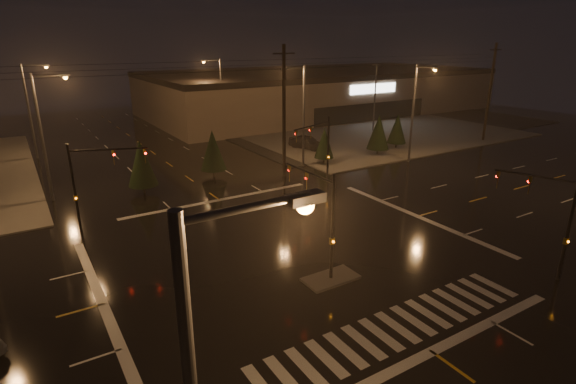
{
  "coord_description": "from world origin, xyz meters",
  "views": [
    {
      "loc": [
        -13.32,
        -21.08,
        12.37
      ],
      "look_at": [
        1.17,
        2.29,
        3.0
      ],
      "focal_mm": 28.0,
      "sensor_mm": 36.0,
      "label": 1
    }
  ],
  "objects": [
    {
      "name": "parking_lot",
      "position": [
        35.0,
        28.0,
        0.04
      ],
      "size": [
        50.0,
        24.0,
        0.08
      ],
      "primitive_type": "cube",
      "color": "black",
      "rests_on": "ground"
    },
    {
      "name": "stop_bar_far",
      "position": [
        0.0,
        11.0,
        0.01
      ],
      "size": [
        16.0,
        0.5,
        0.01
      ],
      "primitive_type": "cube",
      "color": "beige",
      "rests_on": "ground"
    },
    {
      "name": "conifer_2",
      "position": [
        25.29,
        16.72,
        2.43
      ],
      "size": [
        2.22,
        2.22,
        4.17
      ],
      "color": "black",
      "rests_on": "ground"
    },
    {
      "name": "signal_mast_se",
      "position": [
        10.23,
        -9.75,
        3.71
      ],
      "size": [
        1.55,
        3.87,
        6.0
      ],
      "color": "black",
      "rests_on": "ground"
    },
    {
      "name": "streetlight_6",
      "position": [
        22.0,
        11.18,
        5.8
      ],
      "size": [
        0.32,
        2.77,
        10.0
      ],
      "color": "#38383A",
      "rests_on": "ground"
    },
    {
      "name": "conifer_0",
      "position": [
        13.78,
        15.53,
        2.27
      ],
      "size": [
        2.01,
        2.01,
        3.84
      ],
      "color": "black",
      "rests_on": "ground"
    },
    {
      "name": "streetlight_1",
      "position": [
        -11.18,
        18.0,
        5.8
      ],
      "size": [
        2.77,
        0.32,
        10.0
      ],
      "color": "#38383A",
      "rests_on": "ground"
    },
    {
      "name": "retail_building",
      "position": [
        35.0,
        45.99,
        3.84
      ],
      "size": [
        60.2,
        28.3,
        7.2
      ],
      "color": "#6F604F",
      "rests_on": "ground"
    },
    {
      "name": "car_parked",
      "position": [
        16.16,
        22.1,
        0.81
      ],
      "size": [
        3.28,
        5.14,
        1.63
      ],
      "primitive_type": "imported",
      "rotation": [
        0.0,
        0.0,
        0.31
      ],
      "color": "black",
      "rests_on": "ground"
    },
    {
      "name": "signal_mast_ne",
      "position": [
        9.5,
        10.14,
        3.79
      ],
      "size": [
        4.84,
        1.86,
        6.0
      ],
      "color": "black",
      "rests_on": "ground"
    },
    {
      "name": "streetlight_3",
      "position": [
        11.18,
        16.0,
        5.8
      ],
      "size": [
        2.77,
        0.32,
        10.0
      ],
      "color": "#38383A",
      "rests_on": "ground"
    },
    {
      "name": "streetlight_2",
      "position": [
        -11.18,
        34.0,
        5.8
      ],
      "size": [
        2.77,
        0.32,
        10.0
      ],
      "color": "#38383A",
      "rests_on": "ground"
    },
    {
      "name": "ground",
      "position": [
        0.0,
        0.0,
        0.0
      ],
      "size": [
        140.0,
        140.0,
        0.0
      ],
      "primitive_type": "plane",
      "color": "black",
      "rests_on": "ground"
    },
    {
      "name": "streetlight_4",
      "position": [
        11.18,
        36.0,
        5.8
      ],
      "size": [
        2.77,
        0.32,
        10.0
      ],
      "color": "#38383A",
      "rests_on": "ground"
    },
    {
      "name": "utility_pole_2",
      "position": [
        38.0,
        14.0,
        6.13
      ],
      "size": [
        2.2,
        0.32,
        12.0
      ],
      "color": "black",
      "rests_on": "ground"
    },
    {
      "name": "crosswalk",
      "position": [
        0.0,
        -9.0,
        0.01
      ],
      "size": [
        15.0,
        2.6,
        0.01
      ],
      "primitive_type": "cube",
      "color": "beige",
      "rests_on": "ground"
    },
    {
      "name": "conifer_3",
      "position": [
        -4.69,
        16.0,
        2.62
      ],
      "size": [
        2.46,
        2.46,
        4.54
      ],
      "color": "black",
      "rests_on": "ground"
    },
    {
      "name": "median_island",
      "position": [
        0.0,
        -4.0,
        0.07
      ],
      "size": [
        3.0,
        1.6,
        0.15
      ],
      "primitive_type": "cube",
      "color": "#4E4B45",
      "rests_on": "ground"
    },
    {
      "name": "stop_bar_near",
      "position": [
        0.0,
        -11.0,
        0.01
      ],
      "size": [
        16.0,
        0.5,
        0.01
      ],
      "primitive_type": "cube",
      "color": "beige",
      "rests_on": "ground"
    },
    {
      "name": "conifer_1",
      "position": [
        21.26,
        15.57,
        2.63
      ],
      "size": [
        2.47,
        2.47,
        4.57
      ],
      "color": "black",
      "rests_on": "ground"
    },
    {
      "name": "signal_mast_nw",
      "position": [
        -9.5,
        10.14,
        3.79
      ],
      "size": [
        4.84,
        1.86,
        6.0
      ],
      "color": "black",
      "rests_on": "ground"
    },
    {
      "name": "signal_mast_median",
      "position": [
        0.0,
        -3.07,
        3.75
      ],
      "size": [
        0.25,
        4.59,
        6.0
      ],
      "color": "black",
      "rests_on": "ground"
    },
    {
      "name": "utility_pole_1",
      "position": [
        8.0,
        14.0,
        6.13
      ],
      "size": [
        2.2,
        0.32,
        12.0
      ],
      "color": "black",
      "rests_on": "ground"
    },
    {
      "name": "conifer_4",
      "position": [
        2.25,
        17.37,
        2.58
      ],
      "size": [
        2.4,
        2.4,
        4.46
      ],
      "color": "black",
      "rests_on": "ground"
    },
    {
      "name": "sidewalk_ne",
      "position": [
        30.0,
        30.0,
        0.06
      ],
      "size": [
        36.0,
        36.0,
        0.12
      ],
      "primitive_type": "cube",
      "color": "#4E4B45",
      "rests_on": "ground"
    }
  ]
}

